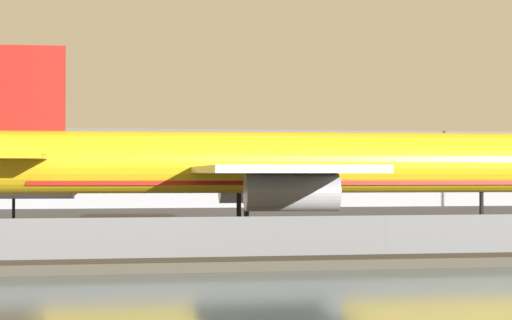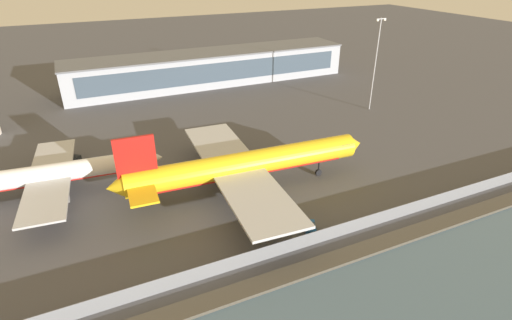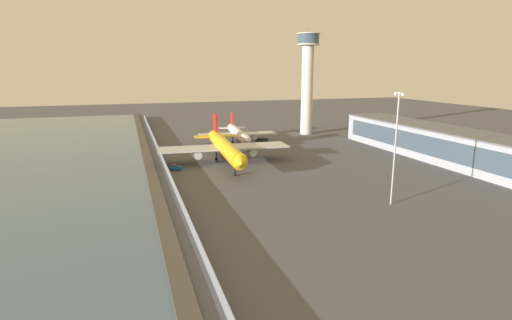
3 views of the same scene
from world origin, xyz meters
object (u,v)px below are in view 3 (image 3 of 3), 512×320
(baggage_tug, at_px, (176,168))
(passenger_jet_white_red, at_px, (238,134))
(cargo_jet_yellow, at_px, (225,147))
(control_tower, at_px, (307,75))
(ops_van, at_px, (261,141))
(apron_light_mast_apron_west, at_px, (395,144))

(baggage_tug, bearing_deg, passenger_jet_white_red, 140.93)
(cargo_jet_yellow, xyz_separation_m, passenger_jet_white_red, (-31.58, 13.13, -1.07))
(passenger_jet_white_red, height_order, control_tower, control_tower)
(ops_van, bearing_deg, cargo_jet_yellow, -37.38)
(cargo_jet_yellow, relative_size, baggage_tug, 13.91)
(cargo_jet_yellow, relative_size, passenger_jet_white_red, 1.32)
(cargo_jet_yellow, distance_m, baggage_tug, 17.61)
(passenger_jet_white_red, relative_size, apron_light_mast_apron_west, 1.49)
(passenger_jet_white_red, bearing_deg, ops_van, 78.00)
(cargo_jet_yellow, xyz_separation_m, baggage_tug, (4.71, -16.33, -4.60))
(passenger_jet_white_red, bearing_deg, control_tower, 112.49)
(baggage_tug, relative_size, control_tower, 0.07)
(baggage_tug, height_order, control_tower, control_tower)
(baggage_tug, distance_m, apron_light_mast_apron_west, 64.48)
(passenger_jet_white_red, height_order, ops_van, passenger_jet_white_red)
(baggage_tug, bearing_deg, apron_light_mast_apron_west, 42.63)
(baggage_tug, bearing_deg, control_tower, 127.70)
(ops_van, height_order, control_tower, control_tower)
(baggage_tug, xyz_separation_m, apron_light_mast_apron_west, (46.44, 42.75, 13.16))
(control_tower, bearing_deg, apron_light_mast_apron_west, -13.94)
(cargo_jet_yellow, height_order, ops_van, cargo_jet_yellow)
(cargo_jet_yellow, height_order, control_tower, control_tower)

